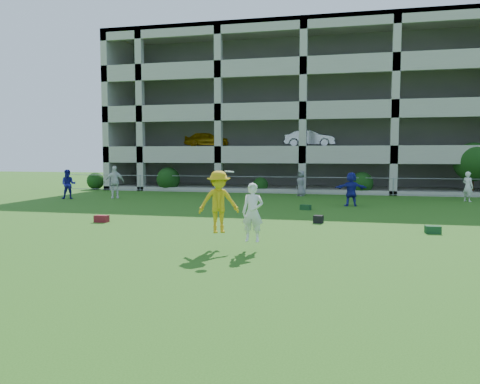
% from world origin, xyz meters
% --- Properties ---
extents(ground, '(100.00, 100.00, 0.00)m').
position_xyz_m(ground, '(0.00, 0.00, 0.00)').
color(ground, '#235114').
rests_on(ground, ground).
extents(bystander_a, '(1.07, 0.98, 1.80)m').
position_xyz_m(bystander_a, '(-13.57, 12.23, 0.90)').
color(bystander_a, navy).
rests_on(bystander_a, ground).
extents(bystander_b, '(1.27, 0.99, 2.02)m').
position_xyz_m(bystander_b, '(-11.12, 13.41, 1.01)').
color(bystander_b, white).
rests_on(bystander_b, ground).
extents(bystander_c, '(0.93, 0.96, 1.66)m').
position_xyz_m(bystander_c, '(0.10, 17.45, 0.83)').
color(bystander_c, slate).
rests_on(bystander_c, ground).
extents(bystander_d, '(1.73, 0.78, 1.80)m').
position_xyz_m(bystander_d, '(3.23, 12.11, 0.90)').
color(bystander_d, navy).
rests_on(bystander_d, ground).
extents(bystander_e, '(0.73, 0.75, 1.74)m').
position_xyz_m(bystander_e, '(9.83, 16.03, 0.87)').
color(bystander_e, white).
rests_on(bystander_e, ground).
extents(bag_red_a, '(0.55, 0.30, 0.28)m').
position_xyz_m(bag_red_a, '(-6.64, 3.83, 0.14)').
color(bag_red_a, '#59150F').
rests_on(bag_red_a, ground).
extents(bag_green_c, '(0.52, 0.38, 0.26)m').
position_xyz_m(bag_green_c, '(5.95, 4.01, 0.13)').
color(bag_green_c, '#153A1E').
rests_on(bag_green_c, ground).
extents(crate_d, '(0.42, 0.42, 0.30)m').
position_xyz_m(crate_d, '(1.92, 5.58, 0.15)').
color(crate_d, black).
rests_on(crate_d, ground).
extents(bag_green_g, '(0.57, 0.45, 0.25)m').
position_xyz_m(bag_green_g, '(1.04, 9.86, 0.12)').
color(bag_green_g, '#153B1C').
rests_on(bag_green_g, ground).
extents(frisbee_contest, '(2.01, 1.08, 2.03)m').
position_xyz_m(frisbee_contest, '(-0.40, -0.15, 1.30)').
color(frisbee_contest, gold).
rests_on(frisbee_contest, ground).
extents(parking_garage, '(30.00, 14.00, 12.00)m').
position_xyz_m(parking_garage, '(-0.02, 27.70, 6.01)').
color(parking_garage, '#9E998C').
rests_on(parking_garage, ground).
extents(fence, '(36.06, 0.06, 1.20)m').
position_xyz_m(fence, '(0.00, 19.00, 0.61)').
color(fence, gray).
rests_on(fence, ground).
extents(shrub_row, '(34.38, 2.52, 3.50)m').
position_xyz_m(shrub_row, '(4.59, 19.70, 1.51)').
color(shrub_row, '#163D11').
rests_on(shrub_row, ground).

